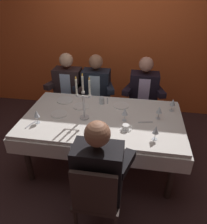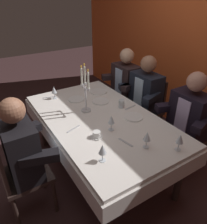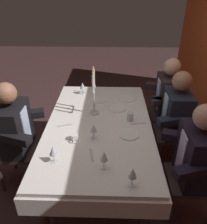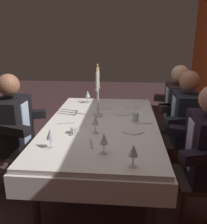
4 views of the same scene
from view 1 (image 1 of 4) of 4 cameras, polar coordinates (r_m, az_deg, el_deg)
The scene contains 23 objects.
ground_plane at distance 3.11m, azimuth -0.27°, elevation -12.92°, with size 12.00×12.00×0.00m, color #3D2627.
back_wall at distance 3.99m, azimuth 3.91°, elevation 19.02°, with size 6.00×0.12×2.70m, color orange.
dining_table at distance 2.72m, azimuth -0.30°, elevation -3.38°, with size 1.94×1.14×0.74m.
candelabra at distance 2.53m, azimuth -5.18°, elevation 2.81°, with size 0.19×0.11×0.56m.
dinner_plate_0 at distance 2.90m, azimuth 4.60°, elevation 1.68°, with size 0.21×0.21×0.01m, color white.
dinner_plate_1 at distance 3.07m, azimuth -10.01°, elevation 3.02°, with size 0.22×0.22×0.01m, color white.
dinner_plate_2 at distance 2.76m, azimuth -11.41°, elevation -0.50°, with size 0.20×0.20×0.01m, color white.
dinner_plate_3 at distance 2.89m, azimuth -5.87°, elevation 1.50°, with size 0.21×0.21×0.01m, color white.
wine_glass_0 at distance 2.29m, azimuth 13.40°, elevation -4.59°, with size 0.07×0.07×0.16m.
wine_glass_1 at distance 2.54m, azimuth 5.55°, elevation 0.05°, with size 0.07×0.07×0.16m.
wine_glass_2 at distance 2.65m, azimuth 14.25°, elevation 0.50°, with size 0.07×0.07×0.16m.
wine_glass_3 at distance 2.60m, azimuth -16.96°, elevation -0.55°, with size 0.07×0.07×0.16m.
wine_glass_4 at distance 2.86m, azimuth 17.52°, elevation 2.31°, with size 0.07×0.07×0.16m.
water_tumbler_0 at distance 2.93m, azimuth -0.46°, elevation 3.06°, with size 0.07×0.07×0.10m, color silver.
coffee_cup_0 at distance 2.43m, azimuth 5.80°, elevation -4.00°, with size 0.13×0.12×0.06m.
fork_0 at distance 3.02m, azimuth 1.13°, elevation 2.94°, with size 0.17×0.02×0.01m, color #B7B7BC.
spoon_1 at distance 2.65m, azimuth -18.33°, elevation -3.06°, with size 0.17×0.02×0.01m, color #B7B7BC.
fork_2 at distance 2.60m, azimuth 10.83°, elevation -2.59°, with size 0.17×0.02×0.01m, color #B7B7BC.
spoon_3 at distance 2.36m, azimuth -0.32°, elevation -5.75°, with size 0.17×0.02×0.01m, color #B7B7BC.
seated_diner_0 at distance 3.58m, azimuth -9.08°, elevation 7.05°, with size 0.63×0.48×1.24m.
seated_diner_1 at distance 3.47m, azimuth -1.86°, elevation 6.65°, with size 0.63×0.48×1.24m.
seated_diner_2 at distance 1.96m, azimuth -1.46°, elevation -15.23°, with size 0.63×0.48×1.24m.
seated_diner_3 at distance 3.42m, azimuth 10.36°, elevation 5.73°, with size 0.63×0.48×1.24m.
Camera 1 is at (0.38, -2.23, 2.14)m, focal length 35.29 mm.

